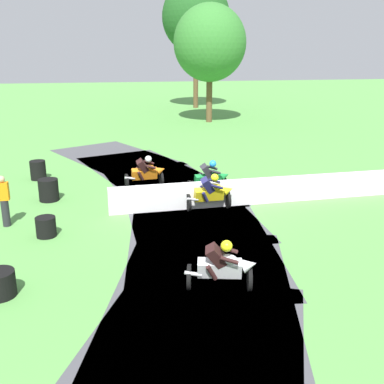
{
  "coord_description": "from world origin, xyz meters",
  "views": [
    {
      "loc": [
        -2.35,
        -15.11,
        5.41
      ],
      "look_at": [
        -0.0,
        -0.99,
        0.9
      ],
      "focal_mm": 43.46,
      "sensor_mm": 36.0,
      "label": 1
    }
  ],
  "objects": [
    {
      "name": "tree_far_right",
      "position": [
        5.02,
        27.17,
        7.78
      ],
      "size": [
        5.87,
        5.87,
        10.89
      ],
      "color": "brown",
      "rests_on": "ground"
    },
    {
      "name": "track_asphalt",
      "position": [
        -0.89,
        -0.05,
        0.0
      ],
      "size": [
        8.24,
        25.14,
        0.01
      ],
      "color": "#47474C",
      "rests_on": "ground"
    },
    {
      "name": "tire_stack_mid_a",
      "position": [
        -4.52,
        -1.79,
        0.3
      ],
      "size": [
        0.59,
        0.59,
        0.6
      ],
      "color": "black",
      "rests_on": "ground"
    },
    {
      "name": "motorcycle_lead_white",
      "position": [
        -0.09,
        -5.81,
        0.64
      ],
      "size": [
        1.7,
        1.04,
        1.43
      ],
      "color": "black",
      "rests_on": "ground"
    },
    {
      "name": "motorcycle_chase_yellow",
      "position": [
        0.78,
        -0.32,
        0.63
      ],
      "size": [
        1.68,
        0.88,
        1.43
      ],
      "color": "black",
      "rests_on": "ground"
    },
    {
      "name": "tire_stack_far",
      "position": [
        -5.66,
        4.68,
        0.4
      ],
      "size": [
        0.65,
        0.65,
        0.8
      ],
      "color": "black",
      "rests_on": "ground"
    },
    {
      "name": "motorcycle_trailing_green",
      "position": [
        1.08,
        1.39,
        0.65
      ],
      "size": [
        1.68,
        0.91,
        1.43
      ],
      "color": "black",
      "rests_on": "ground"
    },
    {
      "name": "ground_plane",
      "position": [
        0.0,
        0.0,
        0.0
      ],
      "size": [
        120.0,
        120.0,
        0.0
      ],
      "primitive_type": "plane",
      "color": "#569947"
    },
    {
      "name": "tree_far_left",
      "position": [
        4.58,
        18.84,
        5.6
      ],
      "size": [
        5.17,
        5.17,
        8.33
      ],
      "color": "brown",
      "rests_on": "ground"
    },
    {
      "name": "tire_stack_mid_b",
      "position": [
        -4.86,
        1.68,
        0.4
      ],
      "size": [
        0.71,
        0.71,
        0.8
      ],
      "color": "black",
      "rests_on": "ground"
    },
    {
      "name": "motorcycle_fourth_orange",
      "position": [
        -1.22,
        2.72,
        0.63
      ],
      "size": [
        1.68,
        0.93,
        1.43
      ],
      "color": "black",
      "rests_on": "ground"
    },
    {
      "name": "track_marshal",
      "position": [
        -5.86,
        -0.72,
        0.82
      ],
      "size": [
        0.34,
        0.24,
        1.63
      ],
      "color": "#232328",
      "rests_on": "ground"
    },
    {
      "name": "safety_barrier",
      "position": [
        4.72,
        0.28,
        0.45
      ],
      "size": [
        14.86,
        1.17,
        0.9
      ],
      "primitive_type": "cube",
      "rotation": [
        0.0,
        0.0,
        -1.51
      ],
      "color": "white",
      "rests_on": "ground"
    }
  ]
}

